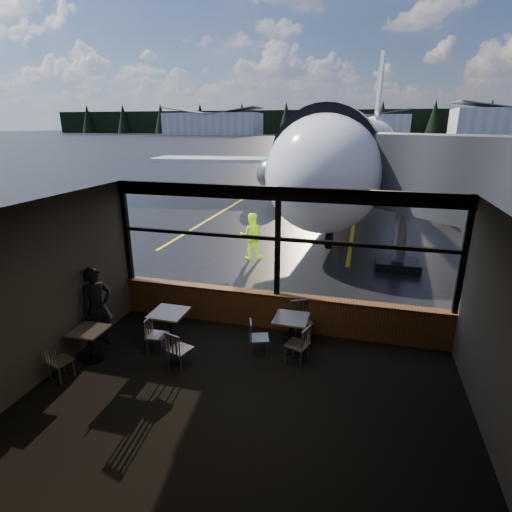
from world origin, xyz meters
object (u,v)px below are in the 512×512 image
at_px(airliner, 365,108).
at_px(cone_nose, 342,240).
at_px(cafe_table_mid, 170,329).
at_px(chair_near_w, 259,338).
at_px(jet_bridge, 417,200).
at_px(chair_near_e, 297,345).
at_px(chair_mid_w, 157,336).
at_px(chair_mid_s, 180,350).
at_px(passenger, 97,308).
at_px(cafe_table_near, 291,334).
at_px(cafe_table_left, 91,345).
at_px(chair_left_s, 60,361).
at_px(ground_crew, 251,236).
at_px(chair_near_n, 301,321).

height_order(airliner, cone_nose, airliner).
distance_m(cafe_table_mid, chair_near_w, 2.07).
distance_m(jet_bridge, chair_near_e, 7.74).
height_order(cafe_table_mid, chair_mid_w, chair_mid_w).
bearing_deg(jet_bridge, chair_mid_s, -123.69).
relative_size(jet_bridge, passenger, 5.86).
height_order(chair_near_w, chair_mid_w, chair_mid_w).
distance_m(jet_bridge, cafe_table_near, 7.39).
relative_size(jet_bridge, cafe_table_left, 14.99).
distance_m(cafe_table_near, cone_nose, 8.68).
bearing_deg(chair_near_e, chair_mid_w, 114.83).
bearing_deg(cone_nose, chair_mid_w, -109.61).
bearing_deg(chair_left_s, passenger, 105.15).
height_order(chair_near_e, chair_mid_s, chair_near_e).
relative_size(cafe_table_mid, ground_crew, 0.48).
bearing_deg(cafe_table_mid, chair_left_s, -130.97).
height_order(cafe_table_left, chair_near_w, chair_near_w).
distance_m(passenger, cone_nose, 10.73).
bearing_deg(cafe_table_mid, passenger, -164.92).
distance_m(cafe_table_left, passenger, 0.85).
relative_size(cafe_table_near, chair_near_w, 0.96).
distance_m(chair_near_n, ground_crew, 6.16).
bearing_deg(chair_mid_s, chair_left_s, -139.99).
height_order(passenger, ground_crew, passenger).
xyz_separation_m(cafe_table_left, cone_nose, (4.61, 10.16, -0.14)).
height_order(jet_bridge, cone_nose, jet_bridge).
xyz_separation_m(chair_left_s, ground_crew, (1.59, 8.25, 0.47)).
bearing_deg(airliner, chair_mid_s, -93.81).
bearing_deg(chair_left_s, cafe_table_left, 91.14).
relative_size(airliner, cafe_table_left, 51.94).
height_order(chair_near_n, ground_crew, ground_crew).
relative_size(airliner, jet_bridge, 3.46).
xyz_separation_m(jet_bridge, chair_near_e, (-2.85, -6.92, -1.95)).
height_order(jet_bridge, chair_near_e, jet_bridge).
bearing_deg(chair_left_s, cafe_table_mid, 62.81).
bearing_deg(airliner, chair_mid_w, -95.84).
height_order(cafe_table_left, chair_mid_s, chair_mid_s).
bearing_deg(chair_near_w, passenger, -100.49).
height_order(chair_mid_s, chair_left_s, chair_mid_s).
distance_m(chair_mid_s, ground_crew, 7.35).
height_order(airliner, jet_bridge, airliner).
relative_size(cafe_table_near, cafe_table_mid, 0.96).
height_order(cafe_table_near, cafe_table_left, cafe_table_near).
relative_size(jet_bridge, chair_near_e, 12.21).
bearing_deg(cafe_table_mid, jet_bridge, 50.19).
bearing_deg(chair_left_s, cafe_table_near, 41.72).
xyz_separation_m(jet_bridge, chair_left_s, (-7.26, -8.64, -2.00)).
relative_size(jet_bridge, cone_nose, 24.27).
xyz_separation_m(cafe_table_near, cone_nose, (0.60, 8.66, -0.18)).
bearing_deg(cone_nose, ground_crew, -140.44).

